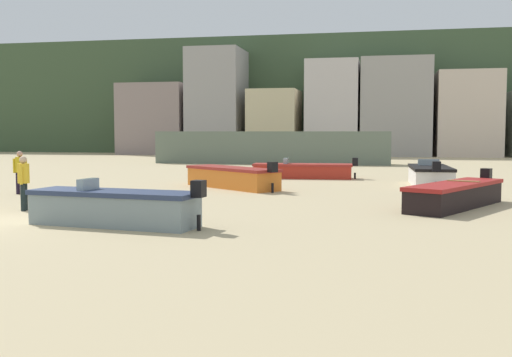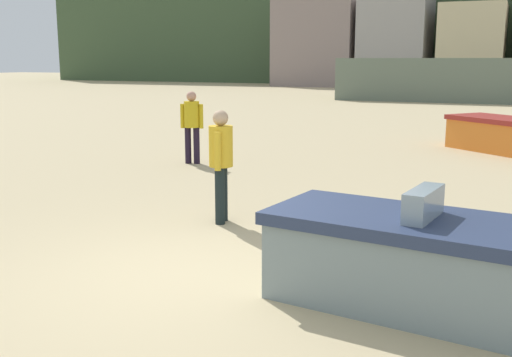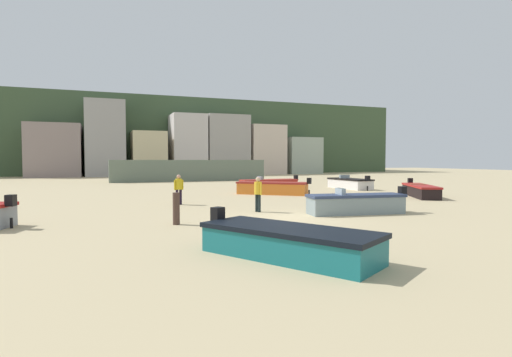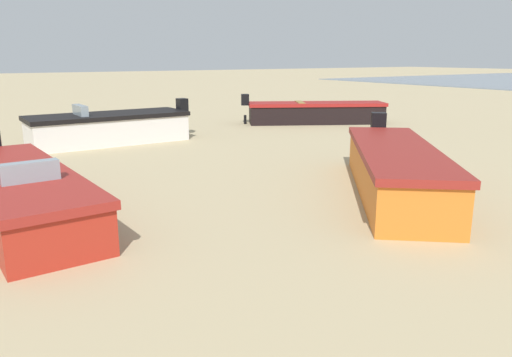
{
  "view_description": "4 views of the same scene",
  "coord_description": "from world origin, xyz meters",
  "px_view_note": "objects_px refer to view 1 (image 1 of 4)",
  "views": [
    {
      "loc": [
        9.67,
        -13.96,
        2.33
      ],
      "look_at": [
        5.7,
        5.41,
        0.81
      ],
      "focal_mm": 42.5,
      "sensor_mm": 36.0,
      "label": 1
    },
    {
      "loc": [
        3.23,
        -5.54,
        2.32
      ],
      "look_at": [
        -0.34,
        2.68,
        0.57
      ],
      "focal_mm": 43.08,
      "sensor_mm": 36.0,
      "label": 2
    },
    {
      "loc": [
        -7.34,
        -15.08,
        2.43
      ],
      "look_at": [
        3.4,
        13.01,
        1.0
      ],
      "focal_mm": 28.19,
      "sensor_mm": 36.0,
      "label": 3
    },
    {
      "loc": [
        -2.28,
        17.28,
        2.43
      ],
      "look_at": [
        3.44,
        13.6,
        0.74
      ],
      "focal_mm": 34.59,
      "sensor_mm": 36.0,
      "label": 4
    }
  ],
  "objects_px": {
    "boat_orange_3": "(232,177)",
    "boat_black_1": "(456,195)",
    "boat_red_0": "(303,171)",
    "boat_grey_6": "(114,208)",
    "boat_white_4": "(430,176)",
    "beach_walker_foreground": "(24,179)",
    "beach_walker_distant": "(20,169)"
  },
  "relations": [
    {
      "from": "boat_orange_3",
      "to": "boat_black_1",
      "type": "bearing_deg",
      "value": -81.87
    },
    {
      "from": "boat_red_0",
      "to": "boat_grey_6",
      "type": "height_order",
      "value": "boat_grey_6"
    },
    {
      "from": "boat_orange_3",
      "to": "boat_white_4",
      "type": "relative_size",
      "value": 0.99
    },
    {
      "from": "beach_walker_foreground",
      "to": "beach_walker_distant",
      "type": "height_order",
      "value": "same"
    },
    {
      "from": "boat_white_4",
      "to": "beach_walker_distant",
      "type": "bearing_deg",
      "value": -157.53
    },
    {
      "from": "boat_white_4",
      "to": "beach_walker_distant",
      "type": "height_order",
      "value": "beach_walker_distant"
    },
    {
      "from": "beach_walker_foreground",
      "to": "beach_walker_distant",
      "type": "relative_size",
      "value": 1.0
    },
    {
      "from": "boat_black_1",
      "to": "boat_grey_6",
      "type": "xyz_separation_m",
      "value": [
        -8.78,
        -5.47,
        0.06
      ]
    },
    {
      "from": "beach_walker_distant",
      "to": "boat_black_1",
      "type": "bearing_deg",
      "value": -15.32
    },
    {
      "from": "boat_red_0",
      "to": "boat_grey_6",
      "type": "xyz_separation_m",
      "value": [
        -2.67,
        -16.37,
        0.07
      ]
    },
    {
      "from": "beach_walker_foreground",
      "to": "boat_white_4",
      "type": "bearing_deg",
      "value": 116.73
    },
    {
      "from": "boat_red_0",
      "to": "boat_orange_3",
      "type": "xyz_separation_m",
      "value": [
        -2.23,
        -5.89,
        0.06
      ]
    },
    {
      "from": "boat_red_0",
      "to": "boat_black_1",
      "type": "relative_size",
      "value": 1.04
    },
    {
      "from": "beach_walker_distant",
      "to": "boat_white_4",
      "type": "bearing_deg",
      "value": 12.09
    },
    {
      "from": "boat_red_0",
      "to": "boat_white_4",
      "type": "distance_m",
      "value": 6.72
    },
    {
      "from": "boat_grey_6",
      "to": "beach_walker_distant",
      "type": "bearing_deg",
      "value": 54.31
    },
    {
      "from": "boat_black_1",
      "to": "beach_walker_foreground",
      "type": "bearing_deg",
      "value": 42.98
    },
    {
      "from": "boat_black_1",
      "to": "boat_white_4",
      "type": "relative_size",
      "value": 1.08
    },
    {
      "from": "boat_orange_3",
      "to": "boat_grey_6",
      "type": "relative_size",
      "value": 0.99
    },
    {
      "from": "boat_grey_6",
      "to": "beach_walker_distant",
      "type": "distance_m",
      "value": 9.36
    },
    {
      "from": "boat_black_1",
      "to": "boat_grey_6",
      "type": "bearing_deg",
      "value": 60.23
    },
    {
      "from": "boat_white_4",
      "to": "boat_red_0",
      "type": "bearing_deg",
      "value": 150.84
    },
    {
      "from": "boat_black_1",
      "to": "beach_walker_distant",
      "type": "distance_m",
      "value": 15.58
    },
    {
      "from": "boat_black_1",
      "to": "beach_walker_foreground",
      "type": "height_order",
      "value": "beach_walker_foreground"
    },
    {
      "from": "boat_white_4",
      "to": "beach_walker_distant",
      "type": "relative_size",
      "value": 2.9
    },
    {
      "from": "boat_orange_3",
      "to": "beach_walker_foreground",
      "type": "xyz_separation_m",
      "value": [
        -4.31,
        -8.32,
        0.51
      ]
    },
    {
      "from": "boat_red_0",
      "to": "beach_walker_distant",
      "type": "distance_m",
      "value": 13.69
    },
    {
      "from": "boat_red_0",
      "to": "boat_black_1",
      "type": "bearing_deg",
      "value": -153.61
    },
    {
      "from": "boat_red_0",
      "to": "boat_black_1",
      "type": "xyz_separation_m",
      "value": [
        6.11,
        -10.9,
        0.02
      ]
    },
    {
      "from": "boat_grey_6",
      "to": "boat_black_1",
      "type": "bearing_deg",
      "value": -50.06
    },
    {
      "from": "boat_white_4",
      "to": "boat_grey_6",
      "type": "bearing_deg",
      "value": -124.36
    },
    {
      "from": "boat_black_1",
      "to": "beach_walker_foreground",
      "type": "distance_m",
      "value": 13.08
    }
  ]
}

